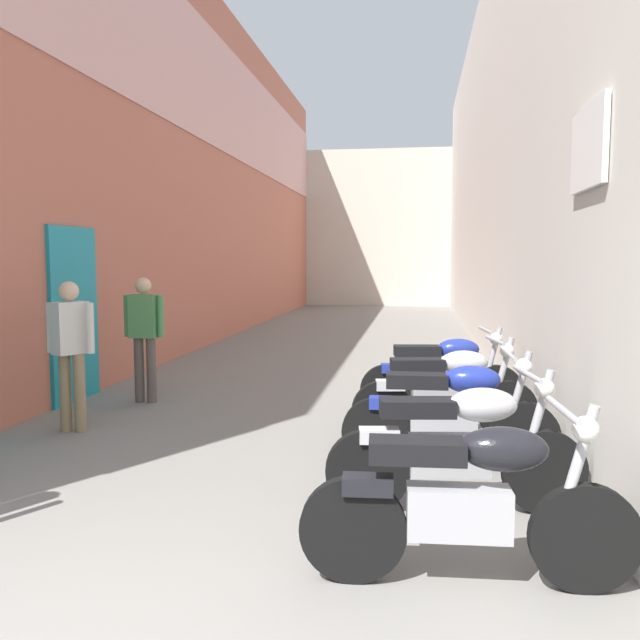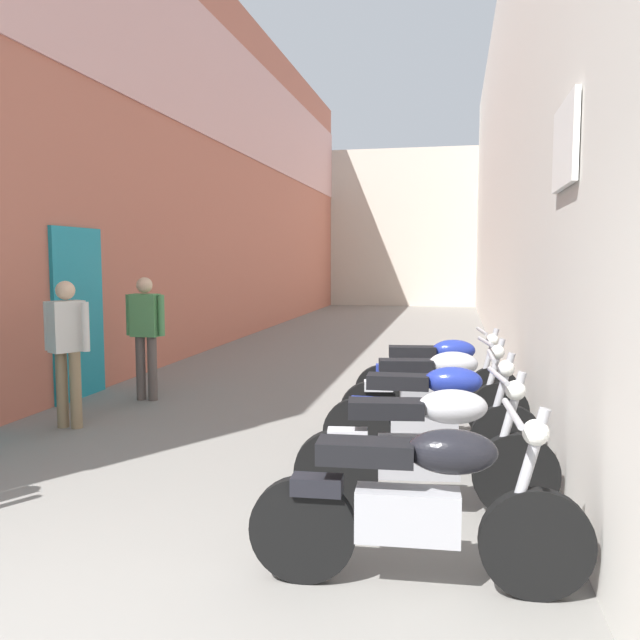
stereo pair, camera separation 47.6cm
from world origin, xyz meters
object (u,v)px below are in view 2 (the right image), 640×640
(motorcycle_third, at_px, (432,413))
(motorcycle_fifth, at_px, (438,375))
(motorcycle_fourth, at_px, (435,392))
(pedestrian_further_down, at_px, (146,329))
(motorcycle_nearest, at_px, (419,501))
(motorcycle_second, at_px, (427,446))
(pedestrian_mid_alley, at_px, (67,343))

(motorcycle_third, distance_m, motorcycle_fifth, 1.86)
(motorcycle_fifth, bearing_deg, motorcycle_fourth, -90.00)
(pedestrian_further_down, bearing_deg, motorcycle_nearest, -48.49)
(motorcycle_third, relative_size, motorcycle_fourth, 1.01)
(motorcycle_second, distance_m, motorcycle_fifth, 2.85)
(motorcycle_third, xyz_separation_m, pedestrian_further_down, (-3.66, 2.09, 0.42))
(motorcycle_fourth, relative_size, pedestrian_mid_alley, 1.17)
(motorcycle_fifth, relative_size, pedestrian_further_down, 1.18)
(motorcycle_fourth, height_order, pedestrian_mid_alley, pedestrian_mid_alley)
(motorcycle_nearest, relative_size, pedestrian_mid_alley, 1.18)
(motorcycle_second, distance_m, motorcycle_third, 0.99)
(motorcycle_second, height_order, motorcycle_third, same)
(motorcycle_nearest, bearing_deg, motorcycle_second, 90.00)
(motorcycle_third, relative_size, pedestrian_further_down, 1.18)
(motorcycle_third, bearing_deg, motorcycle_second, -90.01)
(motorcycle_nearest, distance_m, pedestrian_mid_alley, 4.72)
(motorcycle_nearest, distance_m, pedestrian_further_down, 5.54)
(motorcycle_nearest, relative_size, motorcycle_fourth, 1.01)
(motorcycle_second, relative_size, motorcycle_third, 1.00)
(motorcycle_fourth, distance_m, motorcycle_fifth, 0.97)
(motorcycle_second, relative_size, motorcycle_fifth, 1.00)
(motorcycle_fifth, bearing_deg, motorcycle_nearest, -90.00)
(motorcycle_second, bearing_deg, motorcycle_fifth, 90.00)
(motorcycle_second, relative_size, pedestrian_further_down, 1.17)
(motorcycle_fourth, bearing_deg, pedestrian_mid_alley, -176.57)
(motorcycle_fourth, bearing_deg, pedestrian_further_down, 161.84)
(motorcycle_third, relative_size, pedestrian_mid_alley, 1.18)
(motorcycle_second, bearing_deg, pedestrian_further_down, 139.95)
(motorcycle_nearest, bearing_deg, pedestrian_mid_alley, 144.82)
(pedestrian_mid_alley, relative_size, pedestrian_further_down, 1.00)
(motorcycle_second, relative_size, motorcycle_fourth, 1.00)
(motorcycle_nearest, xyz_separation_m, pedestrian_further_down, (-3.66, 4.14, 0.42))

